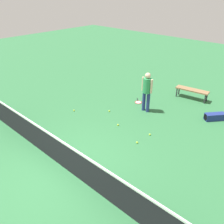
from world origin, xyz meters
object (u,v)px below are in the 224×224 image
tennis_ball_near_player (178,219)px  tennis_ball_midcourt (118,125)px  tennis_ball_baseline (109,111)px  tennis_ball_stray_left (150,135)px  tennis_ball_stray_right (137,142)px  courtside_bench (192,91)px  tennis_ball_by_net (74,110)px  player_near_side (147,89)px  equipment_bag (214,117)px  tennis_racket_near_player (138,102)px

tennis_ball_near_player → tennis_ball_midcourt: 4.38m
tennis_ball_baseline → tennis_ball_stray_left: size_ratio=1.00×
tennis_ball_stray_right → courtside_bench: bearing=-85.9°
tennis_ball_baseline → tennis_ball_stray_left: same height
tennis_ball_by_net → courtside_bench: 5.54m
player_near_side → equipment_bag: 2.89m
tennis_racket_near_player → tennis_ball_stray_left: (-1.97, 1.90, 0.02)m
tennis_racket_near_player → tennis_ball_baseline: tennis_ball_baseline is taller
tennis_ball_baseline → courtside_bench: 4.10m
player_near_side → tennis_ball_near_player: (-3.74, 3.93, -0.98)m
equipment_bag → courtside_bench: bearing=-38.1°
player_near_side → courtside_bench: bearing=-109.3°
tennis_ball_by_net → tennis_ball_stray_right: size_ratio=1.00×
tennis_ball_by_net → tennis_ball_stray_left: 3.52m
tennis_ball_midcourt → tennis_ball_stray_left: 1.31m
tennis_ball_midcourt → tennis_ball_stray_right: size_ratio=1.00×
tennis_ball_by_net → equipment_bag: (-4.69, -3.33, 0.11)m
tennis_ball_stray_left → equipment_bag: size_ratio=0.08×
tennis_ball_near_player → tennis_ball_stray_left: 3.53m
tennis_racket_near_player → tennis_ball_by_net: 2.97m
courtside_bench → tennis_ball_near_player: bearing=114.2°
tennis_ball_stray_left → player_near_side: bearing=-49.4°
tennis_ball_stray_left → equipment_bag: equipment_bag is taller
tennis_ball_by_net → tennis_ball_midcourt: 2.21m
tennis_ball_midcourt → tennis_ball_stray_right: (-1.24, 0.42, 0.00)m
courtside_bench → tennis_racket_near_player: bearing=51.6°
tennis_racket_near_player → tennis_ball_by_net: size_ratio=8.09×
tennis_ball_baseline → courtside_bench: size_ratio=0.04×
tennis_racket_near_player → tennis_ball_stray_left: 2.74m
tennis_racket_near_player → tennis_ball_by_net: (1.49, 2.57, 0.02)m
tennis_ball_near_player → tennis_ball_stray_right: (2.54, -1.78, 0.00)m
tennis_ball_baseline → tennis_ball_stray_right: bearing=155.6°
tennis_ball_by_net → tennis_ball_stray_left: bearing=-169.1°
player_near_side → tennis_ball_by_net: bearing=43.5°
tennis_ball_baseline → courtside_bench: (-1.95, -3.59, 0.38)m
player_near_side → tennis_ball_stray_left: (-1.24, 1.44, -0.98)m
tennis_ball_midcourt → courtside_bench: courtside_bench is taller
tennis_ball_midcourt → equipment_bag: equipment_bag is taller
tennis_ball_by_net → tennis_ball_stray_right: bearing=179.4°
tennis_ball_midcourt → player_near_side: bearing=-91.5°
tennis_racket_near_player → equipment_bag: 3.29m
tennis_ball_near_player → equipment_bag: equipment_bag is taller
tennis_ball_baseline → tennis_ball_midcourt: bearing=149.5°
tennis_ball_near_player → tennis_ball_baseline: 5.59m
tennis_ball_near_player → tennis_ball_stray_right: same height
courtside_bench → tennis_ball_stray_left: bearing=95.4°
tennis_ball_by_net → equipment_bag: equipment_bag is taller
player_near_side → tennis_racket_near_player: (0.73, -0.46, -1.00)m
player_near_side → tennis_ball_stray_right: bearing=119.2°
tennis_ball_stray_left → tennis_ball_stray_right: same height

